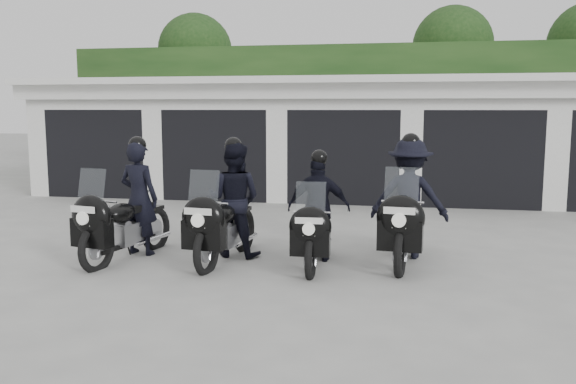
% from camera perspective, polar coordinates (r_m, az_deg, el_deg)
% --- Properties ---
extents(ground, '(80.00, 80.00, 0.00)m').
position_cam_1_polar(ground, '(8.98, 1.64, -6.61)').
color(ground, '#A09F9A').
rests_on(ground, ground).
extents(garage_block, '(16.40, 6.80, 2.96)m').
position_cam_1_polar(garage_block, '(16.72, 6.03, 5.02)').
color(garage_block, white).
rests_on(garage_block, ground).
extents(background_vegetation, '(20.00, 3.90, 5.80)m').
position_cam_1_polar(background_vegetation, '(21.54, 8.15, 9.20)').
color(background_vegetation, '#163312').
rests_on(background_vegetation, ground).
extents(police_bike_a, '(0.91, 2.13, 1.88)m').
position_cam_1_polar(police_bike_a, '(9.39, -14.80, -1.59)').
color(police_bike_a, black).
rests_on(police_bike_a, ground).
extents(police_bike_b, '(0.91, 2.14, 1.87)m').
position_cam_1_polar(police_bike_b, '(9.10, -5.52, -1.38)').
color(police_bike_b, black).
rests_on(police_bike_b, ground).
extents(police_bike_c, '(0.93, 1.95, 1.70)m').
position_cam_1_polar(police_bike_c, '(8.81, 2.77, -2.12)').
color(police_bike_c, black).
rests_on(police_bike_c, ground).
extents(police_bike_d, '(1.22, 2.22, 1.94)m').
position_cam_1_polar(police_bike_d, '(9.15, 11.16, -1.21)').
color(police_bike_d, black).
rests_on(police_bike_d, ground).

